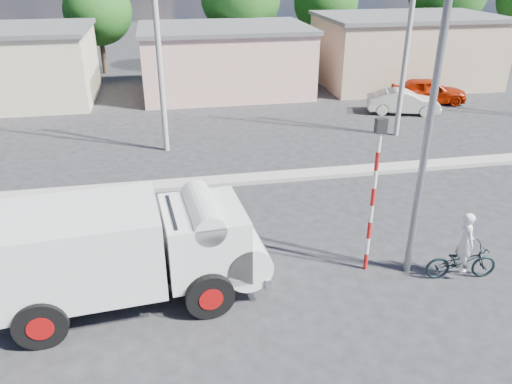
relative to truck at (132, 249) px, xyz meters
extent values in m
plane|color=#242427|center=(3.02, -1.32, -1.48)|extent=(120.00, 120.00, 0.00)
cube|color=#99968E|center=(3.02, 6.68, -1.40)|extent=(40.00, 0.80, 0.16)
cylinder|color=black|center=(-2.01, -1.31, -0.89)|extent=(1.22, 0.45, 1.19)
cylinder|color=#AE0C0D|center=(-2.01, -1.31, -0.89)|extent=(0.62, 0.44, 0.58)
cylinder|color=black|center=(-2.20, 0.95, -0.89)|extent=(1.22, 0.45, 1.19)
cylinder|color=#AE0C0D|center=(-2.20, 0.95, -0.89)|extent=(0.62, 0.44, 0.58)
cylinder|color=black|center=(1.76, -0.99, -0.89)|extent=(1.22, 0.45, 1.19)
cylinder|color=#AE0C0D|center=(1.76, -0.99, -0.89)|extent=(0.62, 0.44, 0.58)
cylinder|color=black|center=(1.57, 1.28, -0.89)|extent=(1.22, 0.45, 1.19)
cylinder|color=#AE0C0D|center=(1.57, 1.28, -0.89)|extent=(0.62, 0.44, 0.58)
cube|color=black|center=(-0.27, -0.02, -0.80)|extent=(5.08, 1.83, 0.19)
cube|color=silver|center=(-1.24, -0.11, 0.19)|extent=(4.09, 2.71, 2.00)
cube|color=silver|center=(1.77, 0.15, 0.03)|extent=(2.13, 2.38, 1.68)
cylinder|color=silver|center=(2.69, 0.23, -0.46)|extent=(1.38, 2.31, 1.19)
cylinder|color=silver|center=(1.77, 0.15, 0.79)|extent=(0.95, 2.27, 0.76)
cube|color=silver|center=(3.12, 0.27, -0.89)|extent=(0.35, 2.33, 0.30)
cube|color=black|center=(1.02, 0.09, 0.52)|extent=(0.25, 1.84, 0.76)
imported|color=black|center=(8.57, -0.67, -0.98)|extent=(1.98, 0.90, 1.01)
imported|color=white|center=(8.57, -0.67, -0.65)|extent=(0.47, 0.65, 1.67)
imported|color=beige|center=(13.95, 14.06, -0.84)|extent=(4.11, 2.43, 1.28)
imported|color=#961801|center=(16.32, 15.74, -0.75)|extent=(4.55, 2.57, 1.46)
cylinder|color=red|center=(6.22, 0.18, -1.23)|extent=(0.11, 0.11, 0.50)
cylinder|color=white|center=(6.22, 0.18, -0.73)|extent=(0.11, 0.11, 0.50)
cylinder|color=red|center=(6.22, 0.18, -0.23)|extent=(0.11, 0.11, 0.50)
cylinder|color=white|center=(6.22, 0.18, 0.27)|extent=(0.11, 0.11, 0.50)
cylinder|color=red|center=(6.22, 0.18, 0.77)|extent=(0.11, 0.11, 0.50)
cylinder|color=white|center=(6.22, 0.18, 1.27)|extent=(0.11, 0.11, 0.50)
cylinder|color=red|center=(6.22, 0.18, 1.77)|extent=(0.11, 0.11, 0.50)
cylinder|color=white|center=(6.22, 0.18, 2.27)|extent=(0.11, 0.11, 0.50)
cube|color=black|center=(6.22, 0.18, 2.70)|extent=(0.28, 0.18, 0.36)
cylinder|color=slate|center=(7.32, -0.12, 3.02)|extent=(0.18, 0.18, 9.00)
cube|color=#CF9F8E|center=(5.02, 20.68, 0.42)|extent=(10.00, 7.00, 3.80)
cube|color=#59595B|center=(5.02, 20.68, 2.44)|extent=(10.30, 7.30, 0.24)
cube|color=tan|center=(17.02, 20.68, 0.62)|extent=(11.00, 7.00, 4.20)
cube|color=#59595B|center=(17.02, 20.68, 2.84)|extent=(11.30, 7.30, 0.24)
cylinder|color=#38281E|center=(-2.98, 27.68, 0.25)|extent=(0.36, 0.36, 3.47)
sphere|color=#2B6E21|center=(-2.98, 27.68, 2.86)|extent=(4.71, 4.71, 4.71)
cylinder|color=#38281E|center=(7.02, 26.68, 0.62)|extent=(0.36, 0.36, 4.20)
cylinder|color=#38281E|center=(14.02, 28.68, 0.34)|extent=(0.36, 0.36, 3.64)
sphere|color=#2B6E21|center=(14.02, 28.68, 3.07)|extent=(4.94, 4.94, 4.94)
cylinder|color=#38281E|center=(23.02, 26.68, 0.70)|extent=(0.36, 0.36, 4.37)
cylinder|color=#99968E|center=(1.02, 10.68, 2.52)|extent=(0.24, 0.24, 8.00)
cylinder|color=#99968E|center=(12.02, 10.68, 2.52)|extent=(0.24, 0.24, 8.00)
camera|label=1|loc=(1.05, -10.71, 6.49)|focal=35.00mm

